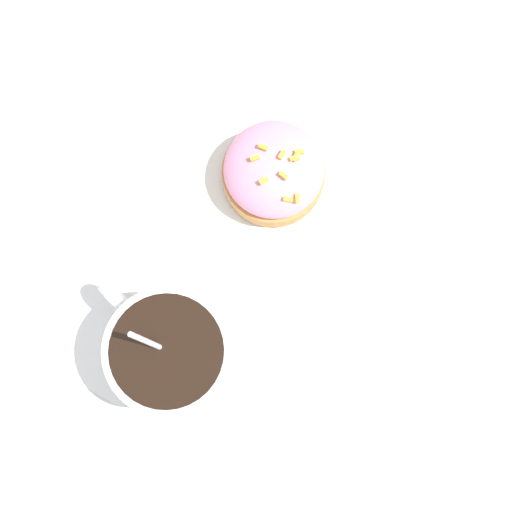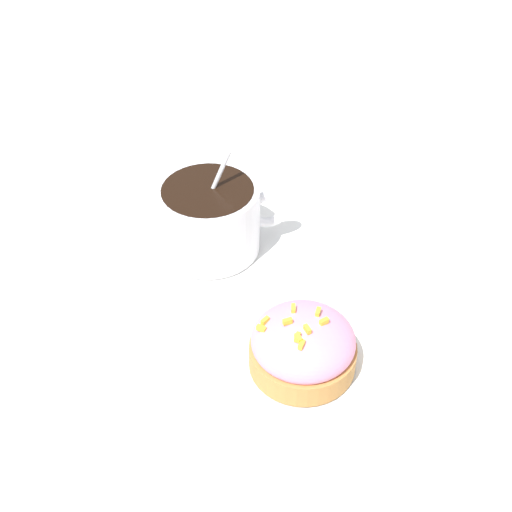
# 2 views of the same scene
# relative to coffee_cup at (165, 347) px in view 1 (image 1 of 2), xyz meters

# --- Properties ---
(ground_plane) EXTENTS (3.00, 3.00, 0.00)m
(ground_plane) POSITION_rel_coffee_cup_xyz_m (0.08, -0.01, -0.04)
(ground_plane) COLOR silver
(paper_napkin) EXTENTS (0.29, 0.30, 0.00)m
(paper_napkin) POSITION_rel_coffee_cup_xyz_m (0.08, -0.01, -0.04)
(paper_napkin) COLOR white
(paper_napkin) RESTS_ON ground_plane
(coffee_cup) EXTENTS (0.09, 0.12, 0.10)m
(coffee_cup) POSITION_rel_coffee_cup_xyz_m (0.00, 0.00, 0.00)
(coffee_cup) COLOR white
(coffee_cup) RESTS_ON paper_napkin
(frosted_pastry) EXTENTS (0.08, 0.08, 0.05)m
(frosted_pastry) POSITION_rel_coffee_cup_xyz_m (0.16, 0.01, -0.01)
(frosted_pastry) COLOR #C18442
(frosted_pastry) RESTS_ON paper_napkin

